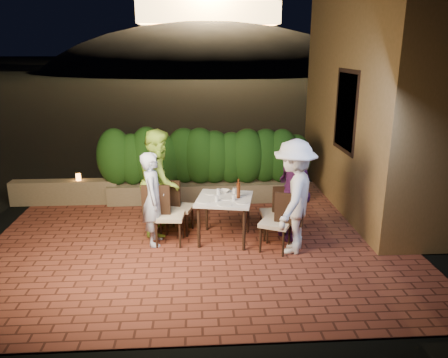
{
  "coord_description": "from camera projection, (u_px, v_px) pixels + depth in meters",
  "views": [
    {
      "loc": [
        -0.03,
        -6.57,
        3.13
      ],
      "look_at": [
        0.42,
        0.36,
        1.05
      ],
      "focal_mm": 35.0,
      "sensor_mm": 36.0,
      "label": 1
    }
  ],
  "objects": [
    {
      "name": "plate_centre",
      "position": [
        226.0,
        198.0,
        7.22
      ],
      "size": [
        0.22,
        0.22,
        0.01
      ],
      "primitive_type": "cylinder",
      "color": "white",
      "rests_on": "dining_table"
    },
    {
      "name": "glass_se",
      "position": [
        235.0,
        192.0,
        7.37
      ],
      "size": [
        0.07,
        0.07,
        0.12
      ],
      "primitive_type": "cylinder",
      "color": "silver",
      "rests_on": "dining_table"
    },
    {
      "name": "diner_blue",
      "position": [
        153.0,
        199.0,
        7.11
      ],
      "size": [
        0.38,
        0.58,
        1.56
      ],
      "primitive_type": "imported",
      "rotation": [
        0.0,
        0.0,
        1.59
      ],
      "color": "silver",
      "rests_on": "ground"
    },
    {
      "name": "bowl",
      "position": [
        224.0,
        191.0,
        7.53
      ],
      "size": [
        0.24,
        0.24,
        0.04
      ],
      "primitive_type": "imported",
      "rotation": [
        0.0,
        0.0,
        -0.49
      ],
      "color": "white",
      "rests_on": "dining_table"
    },
    {
      "name": "chair_left_back",
      "position": [
        180.0,
        207.0,
        7.65
      ],
      "size": [
        0.54,
        0.54,
        0.94
      ],
      "primitive_type": null,
      "rotation": [
        0.0,
        0.0,
        -0.28
      ],
      "color": "black",
      "rests_on": "ground"
    },
    {
      "name": "hill",
      "position": [
        209.0,
        98.0,
        65.82
      ],
      "size": [
        52.0,
        40.0,
        22.0
      ],
      "primitive_type": "ellipsoid",
      "color": "black",
      "rests_on": "ground"
    },
    {
      "name": "window_pane",
      "position": [
        347.0,
        111.0,
        8.22
      ],
      "size": [
        0.08,
        1.0,
        1.4
      ],
      "primitive_type": "cube",
      "color": "black",
      "rests_on": "building_wall"
    },
    {
      "name": "diner_purple",
      "position": [
        294.0,
        189.0,
        7.34
      ],
      "size": [
        0.63,
        1.09,
        1.74
      ],
      "primitive_type": "imported",
      "rotation": [
        0.0,
        0.0,
        -1.35
      ],
      "color": "#60236B",
      "rests_on": "ground"
    },
    {
      "name": "parapet_lamp",
      "position": [
        78.0,
        177.0,
        9.07
      ],
      "size": [
        0.1,
        0.1,
        0.14
      ],
      "primitive_type": "cylinder",
      "color": "orange",
      "rests_on": "parapet"
    },
    {
      "name": "hedge",
      "position": [
        208.0,
        157.0,
        9.12
      ],
      "size": [
        4.0,
        0.7,
        1.1
      ],
      "primitive_type": null,
      "color": "#163A0F",
      "rests_on": "planter"
    },
    {
      "name": "parapet",
      "position": [
        65.0,
        192.0,
        9.14
      ],
      "size": [
        2.2,
        0.3,
        0.5
      ],
      "primitive_type": "cube",
      "color": "brown",
      "rests_on": "ground"
    },
    {
      "name": "chair_right_front",
      "position": [
        276.0,
        222.0,
        6.94
      ],
      "size": [
        0.61,
        0.61,
        0.99
      ],
      "primitive_type": null,
      "rotation": [
        0.0,
        0.0,
        2.68
      ],
      "color": "black",
      "rests_on": "ground"
    },
    {
      "name": "planter",
      "position": [
        208.0,
        191.0,
        9.34
      ],
      "size": [
        4.2,
        0.55,
        0.4
      ],
      "primitive_type": "cube",
      "color": "brown",
      "rests_on": "ground"
    },
    {
      "name": "plate_front",
      "position": [
        225.0,
        204.0,
        6.93
      ],
      "size": [
        0.23,
        0.23,
        0.01
      ],
      "primitive_type": "cylinder",
      "color": "white",
      "rests_on": "dining_table"
    },
    {
      "name": "diner_white",
      "position": [
        294.0,
        197.0,
        6.8
      ],
      "size": [
        1.1,
        1.35,
        1.82
      ],
      "primitive_type": "imported",
      "rotation": [
        0.0,
        0.0,
        -2.0
      ],
      "color": "white",
      "rests_on": "ground"
    },
    {
      "name": "plate_sw",
      "position": [
        210.0,
        193.0,
        7.47
      ],
      "size": [
        0.2,
        0.2,
        0.01
      ],
      "primitive_type": "cylinder",
      "color": "white",
      "rests_on": "dining_table"
    },
    {
      "name": "plate_ne",
      "position": [
        242.0,
        202.0,
        7.03
      ],
      "size": [
        0.21,
        0.21,
        0.01
      ],
      "primitive_type": "cylinder",
      "color": "white",
      "rests_on": "dining_table"
    },
    {
      "name": "glass_ne",
      "position": [
        233.0,
        198.0,
        7.11
      ],
      "size": [
        0.06,
        0.06,
        0.1
      ],
      "primitive_type": "cylinder",
      "color": "silver",
      "rests_on": "dining_table"
    },
    {
      "name": "chair_right_back",
      "position": [
        273.0,
        212.0,
        7.44
      ],
      "size": [
        0.43,
        0.43,
        0.91
      ],
      "primitive_type": null,
      "rotation": [
        0.0,
        0.0,
        3.17
      ],
      "color": "black",
      "rests_on": "ground"
    },
    {
      "name": "plate_se",
      "position": [
        240.0,
        194.0,
        7.42
      ],
      "size": [
        0.24,
        0.24,
        0.01
      ],
      "primitive_type": "cylinder",
      "color": "white",
      "rests_on": "dining_table"
    },
    {
      "name": "terrace_floor",
      "position": [
        200.0,
        238.0,
        7.68
      ],
      "size": [
        7.0,
        6.0,
        0.15
      ],
      "primitive_type": "cube",
      "color": "brown",
      "rests_on": "ground"
    },
    {
      "name": "building_wall",
      "position": [
        380.0,
        82.0,
        8.6
      ],
      "size": [
        1.6,
        5.0,
        5.0
      ],
      "primitive_type": "cube",
      "color": "olive",
      "rests_on": "ground"
    },
    {
      "name": "plate_nw",
      "position": [
        204.0,
        202.0,
        7.06
      ],
      "size": [
        0.2,
        0.2,
        0.01
      ],
      "primitive_type": "cylinder",
      "color": "white",
      "rests_on": "dining_table"
    },
    {
      "name": "ground",
      "position": [
        200.0,
        248.0,
        7.19
      ],
      "size": [
        400.0,
        400.0,
        0.0
      ],
      "primitive_type": "plane",
      "color": "black",
      "rests_on": "ground"
    },
    {
      "name": "chair_left_front",
      "position": [
        169.0,
        215.0,
        7.19
      ],
      "size": [
        0.51,
        0.51,
        1.01
      ],
      "primitive_type": null,
      "rotation": [
        0.0,
        0.0,
        -0.1
      ],
      "color": "black",
      "rests_on": "ground"
    },
    {
      "name": "dining_table",
      "position": [
        224.0,
        219.0,
        7.35
      ],
      "size": [
        1.05,
        1.05,
        0.75
      ],
      "primitive_type": null,
      "rotation": [
        0.0,
        0.0,
        -0.2
      ],
      "color": "white",
      "rests_on": "ground"
    },
    {
      "name": "diner_green",
      "position": [
        160.0,
        181.0,
        7.58
      ],
      "size": [
        0.71,
        0.9,
        1.84
      ],
      "primitive_type": "imported",
      "rotation": [
        0.0,
        0.0,
        1.56
      ],
      "color": "#A9DE45",
      "rests_on": "ground"
    },
    {
      "name": "window_frame",
      "position": [
        347.0,
        111.0,
        8.22
      ],
      "size": [
        0.06,
        1.15,
        1.55
      ],
      "primitive_type": "cube",
      "color": "black",
      "rests_on": "building_wall"
    },
    {
      "name": "glass_sw",
      "position": [
        218.0,
        192.0,
        7.38
      ],
      "size": [
        0.06,
        0.06,
        0.11
      ],
      "primitive_type": "cylinder",
      "color": "silver",
      "rests_on": "dining_table"
    },
    {
      "name": "beer_bottle",
      "position": [
        238.0,
        189.0,
        7.2
      ],
      "size": [
        0.06,
        0.06,
        0.33
      ],
      "primitive_type": null,
      "color": "#51220D",
      "rests_on": "dining_table"
    },
    {
      "name": "glass_nw",
      "position": [
        217.0,
        199.0,
        7.07
      ],
      "size": [
        0.06,
        0.06,
        0.1
      ],
      "primitive_type": "cylinder",
      "color": "silver",
      "rests_on": "dining_table"
    }
  ]
}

